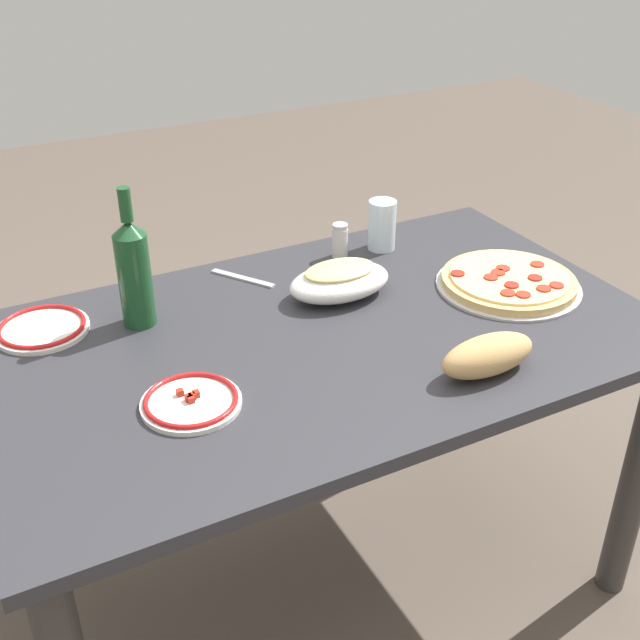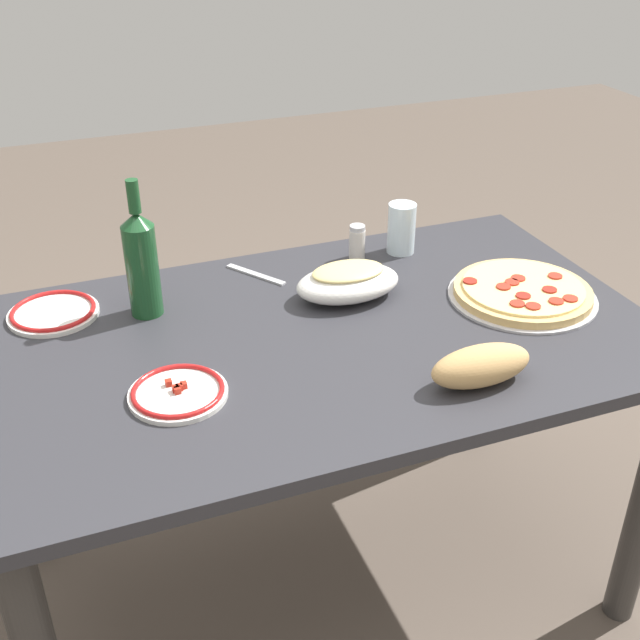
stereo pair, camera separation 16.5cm
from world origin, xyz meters
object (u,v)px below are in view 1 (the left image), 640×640
side_plate_far (42,328)px  spice_shaker (340,241)px  water_glass (382,225)px  side_plate_near (191,401)px  dining_table (320,379)px  baked_pasta_dish (340,280)px  pepperoni_pizza (509,282)px  wine_bottle (134,271)px  bread_loaf (488,355)px

side_plate_far → spice_shaker: 0.73m
water_glass → spice_shaker: size_ratio=1.46×
spice_shaker → side_plate_far: bearing=-177.7°
side_plate_far → side_plate_near: bearing=-64.4°
dining_table → water_glass: size_ratio=11.03×
dining_table → baked_pasta_dish: size_ratio=5.84×
dining_table → side_plate_near: 0.37m
pepperoni_pizza → wine_bottle: bearing=163.6°
dining_table → spice_shaker: (0.21, 0.30, 0.16)m
water_glass → side_plate_near: (-0.66, -0.42, -0.05)m
side_plate_near → side_plate_far: bearing=115.6°
side_plate_far → bread_loaf: bearing=-37.3°
side_plate_near → wine_bottle: bearing=89.2°
side_plate_near → side_plate_far: 0.44m
side_plate_far → bread_loaf: (0.73, -0.55, 0.03)m
water_glass → spice_shaker: 0.12m
bread_loaf → wine_bottle: bearing=137.3°
side_plate_near → water_glass: bearing=32.4°
water_glass → wine_bottle: bearing=-172.7°
water_glass → bread_loaf: 0.59m
wine_bottle → side_plate_near: 0.35m
side_plate_near → bread_loaf: bread_loaf is taller
side_plate_far → wine_bottle: bearing=-17.1°
dining_table → water_glass: water_glass is taller
water_glass → spice_shaker: (-0.12, 0.01, -0.02)m
baked_pasta_dish → pepperoni_pizza: bearing=-21.5°
side_plate_near → spice_shaker: size_ratio=2.12×
wine_bottle → spice_shaker: (0.54, 0.09, -0.08)m
spice_shaker → side_plate_near: bearing=-142.0°
pepperoni_pizza → water_glass: 0.36m
side_plate_near → bread_loaf: 0.56m
water_glass → side_plate_near: size_ratio=0.69×
baked_pasta_dish → water_glass: water_glass is taller
baked_pasta_dish → side_plate_near: size_ratio=1.30×
baked_pasta_dish → spice_shaker: spice_shaker is taller
side_plate_near → dining_table: bearing=20.1°
spice_shaker → wine_bottle: bearing=-170.6°
bread_loaf → spice_shaker: spice_shaker is taller
side_plate_far → pepperoni_pizza: bearing=-16.5°
baked_pasta_dish → wine_bottle: (-0.44, 0.09, 0.08)m
baked_pasta_dish → wine_bottle: bearing=168.2°
dining_table → side_plate_far: side_plate_far is taller
wine_bottle → pepperoni_pizza: bearing=-16.4°
wine_bottle → side_plate_near: wine_bottle is taller
pepperoni_pizza → side_plate_near: size_ratio=1.81×
wine_bottle → side_plate_far: (-0.19, 0.06, -0.11)m
dining_table → wine_bottle: wine_bottle is taller
bread_loaf → pepperoni_pizza: bearing=44.2°
pepperoni_pizza → wine_bottle: wine_bottle is taller
water_glass → side_plate_far: water_glass is taller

